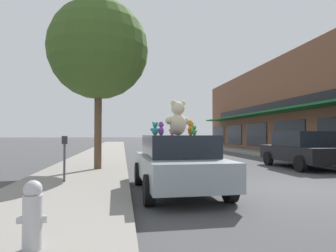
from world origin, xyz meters
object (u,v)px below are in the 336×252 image
at_px(parked_car_far_center, 302,149).
at_px(parking_meter, 64,153).
at_px(teddy_bear_orange, 191,128).
at_px(teddy_bear_pink, 172,129).
at_px(teddy_bear_teal, 155,129).
at_px(street_tree, 98,50).
at_px(teddy_bear_giant, 178,118).
at_px(plush_art_car, 177,162).
at_px(fire_hydrant, 33,215).
at_px(teddy_bear_purple, 161,129).
at_px(teddy_bear_green, 194,130).

relative_size(parked_car_far_center, parking_meter, 3.21).
xyz_separation_m(teddy_bear_orange, parking_meter, (-3.22, 1.65, -0.66)).
xyz_separation_m(teddy_bear_pink, teddy_bear_teal, (-0.52, -0.34, 0.01)).
bearing_deg(street_tree, teddy_bear_giant, -60.10).
relative_size(plush_art_car, fire_hydrant, 5.22).
xyz_separation_m(plush_art_car, fire_hydrant, (-2.37, -3.66, -0.23)).
distance_m(teddy_bear_pink, teddy_bear_teal, 0.62).
xyz_separation_m(teddy_bear_pink, street_tree, (-2.31, 3.52, 3.13)).
distance_m(plush_art_car, parked_car_far_center, 7.65).
height_order(plush_art_car, teddy_bear_giant, teddy_bear_giant).
bearing_deg(teddy_bear_giant, teddy_bear_purple, 33.78).
bearing_deg(teddy_bear_purple, teddy_bear_pink, -175.62).
bearing_deg(fire_hydrant, teddy_bear_giant, 58.50).
relative_size(teddy_bear_giant, teddy_bear_orange, 2.53).
xyz_separation_m(teddy_bear_pink, parking_meter, (-2.97, 0.45, -0.65)).
bearing_deg(plush_art_car, teddy_bear_pink, 87.08).
relative_size(plush_art_car, teddy_bear_giant, 4.50).
bearing_deg(teddy_bear_orange, parking_meter, -89.10).
distance_m(teddy_bear_teal, teddy_bear_orange, 1.15).
relative_size(teddy_bear_pink, teddy_bear_orange, 0.93).
height_order(teddy_bear_purple, parked_car_far_center, teddy_bear_purple).
distance_m(parked_car_far_center, fire_hydrant, 11.82).
height_order(teddy_bear_teal, street_tree, street_tree).
bearing_deg(teddy_bear_orange, teddy_bear_green, 39.52).
xyz_separation_m(parked_car_far_center, fire_hydrant, (-8.60, -8.11, -0.29)).
bearing_deg(teddy_bear_purple, plush_art_car, 142.50).
bearing_deg(parking_meter, parked_car_far_center, 18.59).
distance_m(plush_art_car, teddy_bear_green, 0.97).
height_order(teddy_bear_green, parking_meter, teddy_bear_green).
bearing_deg(teddy_bear_teal, teddy_bear_pink, -138.19).
bearing_deg(teddy_bear_pink, parked_car_far_center, -104.26).
xyz_separation_m(teddy_bear_teal, teddy_bear_purple, (0.06, -0.77, -0.01)).
bearing_deg(teddy_bear_pink, teddy_bear_giant, 140.85).
relative_size(teddy_bear_purple, teddy_bear_green, 1.39).
relative_size(teddy_bear_orange, street_tree, 0.06).
height_order(plush_art_car, teddy_bear_purple, teddy_bear_purple).
relative_size(teddy_bear_pink, teddy_bear_teal, 0.94).
relative_size(teddy_bear_green, parking_meter, 0.19).
distance_m(teddy_bear_green, parking_meter, 3.79).
height_order(teddy_bear_pink, parking_meter, teddy_bear_pink).
distance_m(plush_art_car, teddy_bear_teal, 1.12).
distance_m(teddy_bear_pink, fire_hydrant, 5.26).
bearing_deg(parked_car_far_center, teddy_bear_giant, -146.23).
height_order(parked_car_far_center, fire_hydrant, parked_car_far_center).
bearing_deg(teddy_bear_purple, parking_meter, -95.03).
bearing_deg(teddy_bear_pink, street_tree, -10.67).
relative_size(plush_art_car, teddy_bear_orange, 11.39).
bearing_deg(teddy_bear_giant, street_tree, -72.54).
relative_size(teddy_bear_teal, teddy_bear_purple, 1.09).
xyz_separation_m(teddy_bear_teal, teddy_bear_orange, (0.77, -0.86, 0.00)).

